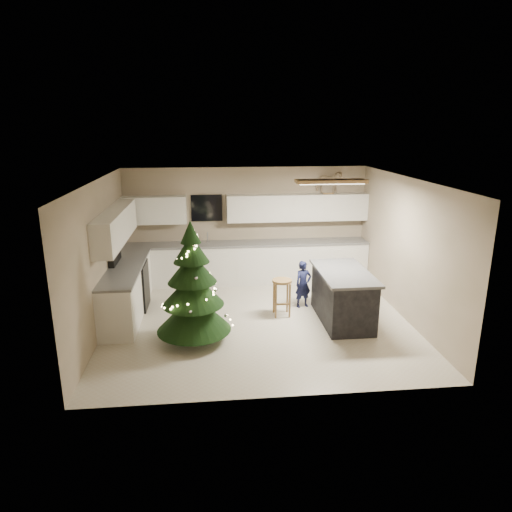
{
  "coord_description": "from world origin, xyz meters",
  "views": [
    {
      "loc": [
        -0.84,
        -7.77,
        3.49
      ],
      "look_at": [
        0.0,
        0.35,
        1.15
      ],
      "focal_mm": 32.0,
      "sensor_mm": 36.0,
      "label": 1
    }
  ],
  "objects_px": {
    "christmas_tree": "(193,293)",
    "island": "(343,296)",
    "bar_stool": "(282,289)",
    "toddler": "(303,284)",
    "rocking_horse": "(329,182)"
  },
  "relations": [
    {
      "from": "island",
      "to": "rocking_horse",
      "type": "height_order",
      "value": "rocking_horse"
    },
    {
      "from": "toddler",
      "to": "rocking_horse",
      "type": "relative_size",
      "value": 1.47
    },
    {
      "from": "christmas_tree",
      "to": "toddler",
      "type": "relative_size",
      "value": 2.18
    },
    {
      "from": "christmas_tree",
      "to": "island",
      "type": "bearing_deg",
      "value": 11.07
    },
    {
      "from": "christmas_tree",
      "to": "toddler",
      "type": "height_order",
      "value": "christmas_tree"
    },
    {
      "from": "christmas_tree",
      "to": "rocking_horse",
      "type": "xyz_separation_m",
      "value": [
        3.01,
        2.99,
        1.42
      ]
    },
    {
      "from": "bar_stool",
      "to": "island",
      "type": "bearing_deg",
      "value": -18.11
    },
    {
      "from": "island",
      "to": "bar_stool",
      "type": "distance_m",
      "value": 1.13
    },
    {
      "from": "toddler",
      "to": "rocking_horse",
      "type": "height_order",
      "value": "rocking_horse"
    },
    {
      "from": "bar_stool",
      "to": "toddler",
      "type": "bearing_deg",
      "value": 37.3
    },
    {
      "from": "bar_stool",
      "to": "christmas_tree",
      "type": "xyz_separation_m",
      "value": [
        -1.63,
        -0.88,
        0.31
      ]
    },
    {
      "from": "rocking_horse",
      "to": "bar_stool",
      "type": "bearing_deg",
      "value": 163.91
    },
    {
      "from": "island",
      "to": "rocking_horse",
      "type": "distance_m",
      "value": 3.06
    },
    {
      "from": "christmas_tree",
      "to": "rocking_horse",
      "type": "relative_size",
      "value": 3.19
    },
    {
      "from": "island",
      "to": "toddler",
      "type": "distance_m",
      "value": 0.93
    }
  ]
}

